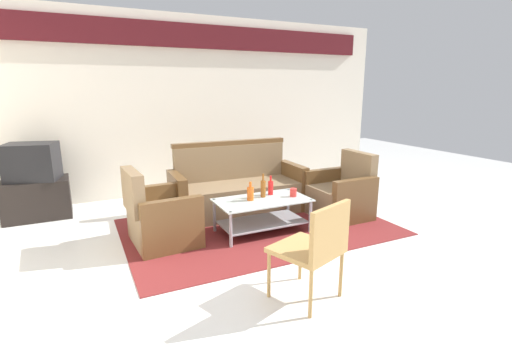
% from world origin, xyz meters
% --- Properties ---
extents(ground_plane, '(14.00, 14.00, 0.00)m').
position_xyz_m(ground_plane, '(0.00, 0.00, 0.00)').
color(ground_plane, white).
extents(wall_back, '(6.52, 0.19, 2.80)m').
position_xyz_m(wall_back, '(0.00, 3.05, 1.48)').
color(wall_back, silver).
rests_on(wall_back, ground).
extents(rug, '(3.19, 2.09, 0.01)m').
position_xyz_m(rug, '(-0.09, 0.95, 0.01)').
color(rug, maroon).
rests_on(rug, ground).
extents(couch, '(1.82, 0.79, 0.96)m').
position_xyz_m(couch, '(-0.09, 1.60, 0.32)').
color(couch, '#7F6647').
rests_on(couch, rug).
extents(armchair_left, '(0.74, 0.80, 0.85)m').
position_xyz_m(armchair_left, '(-1.27, 0.98, 0.29)').
color(armchair_left, '#7F6647').
rests_on(armchair_left, rug).
extents(armchair_right, '(0.70, 0.76, 0.85)m').
position_xyz_m(armchair_right, '(1.10, 0.85, 0.29)').
color(armchair_right, '#7F6647').
rests_on(armchair_right, rug).
extents(coffee_table, '(1.10, 0.60, 0.40)m').
position_xyz_m(coffee_table, '(-0.11, 0.78, 0.27)').
color(coffee_table, silver).
rests_on(coffee_table, rug).
extents(bottle_orange, '(0.08, 0.08, 0.22)m').
position_xyz_m(bottle_orange, '(-0.25, 0.82, 0.49)').
color(bottle_orange, '#D85919').
rests_on(bottle_orange, coffee_table).
extents(bottle_brown, '(0.06, 0.06, 0.29)m').
position_xyz_m(bottle_brown, '(-0.06, 0.87, 0.52)').
color(bottle_brown, brown).
rests_on(bottle_brown, coffee_table).
extents(bottle_red, '(0.06, 0.06, 0.24)m').
position_xyz_m(bottle_red, '(0.07, 0.93, 0.50)').
color(bottle_red, red).
rests_on(bottle_red, coffee_table).
extents(cup, '(0.08, 0.08, 0.10)m').
position_xyz_m(cup, '(0.28, 0.73, 0.46)').
color(cup, red).
rests_on(cup, coffee_table).
extents(tv_stand, '(0.80, 0.50, 0.52)m').
position_xyz_m(tv_stand, '(-2.57, 2.55, 0.26)').
color(tv_stand, black).
rests_on(tv_stand, ground).
extents(television, '(0.69, 0.57, 0.48)m').
position_xyz_m(television, '(-2.57, 2.55, 0.76)').
color(television, black).
rests_on(television, tv_stand).
extents(wicker_chair, '(0.62, 0.62, 0.84)m').
position_xyz_m(wicker_chair, '(-0.41, -0.73, 0.49)').
color(wicker_chair, '#AD844C').
rests_on(wicker_chair, ground).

